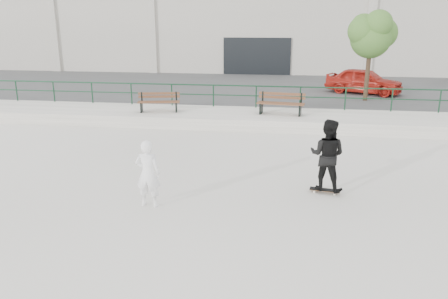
% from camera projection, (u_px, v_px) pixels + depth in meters
% --- Properties ---
extents(ground, '(120.00, 120.00, 0.00)m').
position_uv_depth(ground, '(177.00, 213.00, 10.27)').
color(ground, '#B1AEA2').
rests_on(ground, ground).
extents(ledge, '(30.00, 3.00, 0.50)m').
position_uv_depth(ledge, '(231.00, 118.00, 19.21)').
color(ledge, '#B0AEA1').
rests_on(ledge, ground).
extents(parking_strip, '(60.00, 14.00, 0.50)m').
position_uv_depth(parking_strip, '(249.00, 90.00, 27.28)').
color(parking_strip, '#404040').
rests_on(parking_strip, ground).
extents(railing, '(28.00, 0.06, 1.03)m').
position_uv_depth(railing, '(235.00, 91.00, 20.17)').
color(railing, '#153B24').
rests_on(railing, ledge).
extents(commercial_building, '(44.20, 16.33, 8.00)m').
position_uv_depth(commercial_building, '(264.00, 19.00, 39.33)').
color(commercial_building, beige).
rests_on(commercial_building, ground).
extents(bench_left, '(1.90, 0.90, 0.84)m').
position_uv_depth(bench_left, '(159.00, 102.00, 19.25)').
color(bench_left, '#53341C').
rests_on(bench_left, ledge).
extents(bench_right, '(2.06, 0.82, 0.93)m').
position_uv_depth(bench_right, '(281.00, 104.00, 18.67)').
color(bench_right, '#53341C').
rests_on(bench_right, ledge).
extents(tree, '(2.47, 2.20, 4.39)m').
position_uv_depth(tree, '(372.00, 33.00, 21.16)').
color(tree, brown).
rests_on(tree, parking_strip).
extents(red_car, '(4.41, 3.21, 1.40)m').
position_uv_depth(red_car, '(364.00, 81.00, 24.01)').
color(red_car, '#B11F15').
rests_on(red_car, parking_strip).
extents(skateboard, '(0.80, 0.32, 0.09)m').
position_uv_depth(skateboard, '(325.00, 190.00, 11.48)').
color(skateboard, black).
rests_on(skateboard, ground).
extents(standing_skater, '(1.09, 0.96, 1.88)m').
position_uv_depth(standing_skater, '(327.00, 155.00, 11.21)').
color(standing_skater, black).
rests_on(standing_skater, skateboard).
extents(seated_skater, '(0.61, 0.40, 1.67)m').
position_uv_depth(seated_skater, '(148.00, 174.00, 10.45)').
color(seated_skater, white).
rests_on(seated_skater, ground).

